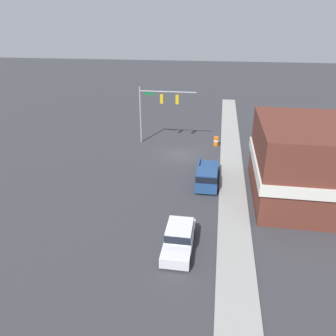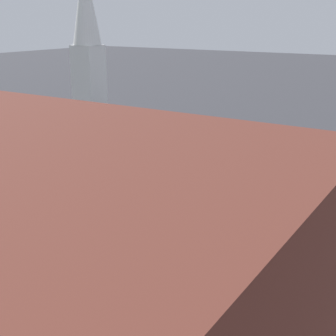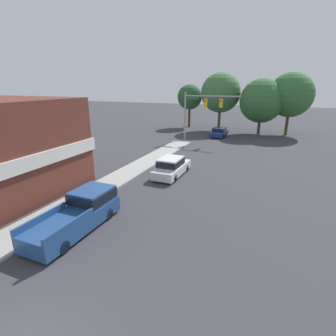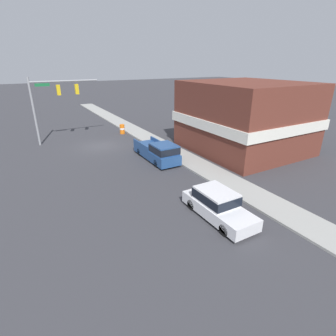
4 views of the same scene
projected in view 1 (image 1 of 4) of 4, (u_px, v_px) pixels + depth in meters
The scene contains 7 objects.
ground_plane at pixel (181, 155), 37.73m from camera, with size 200.00×200.00×0.00m, color #38383D.
sidewalk_curb at pixel (231, 157), 36.88m from camera, with size 2.40×60.00×0.14m.
near_signal_assembly at pixel (157, 104), 39.42m from camera, with size 6.91×0.49×6.96m.
car_lead at pixel (179, 237), 21.95m from camera, with size 1.84×4.78×1.62m.
pickup_truck_parked at pixel (207, 176), 30.54m from camera, with size 1.96×5.74×1.82m.
construction_barrel at pixel (216, 141), 40.33m from camera, with size 0.62×0.62×1.15m.
corner_brick_building at pixel (316, 163), 27.25m from camera, with size 10.15×10.84×6.61m.
Camera 1 is at (-4.08, 34.86, 14.01)m, focal length 35.00 mm.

